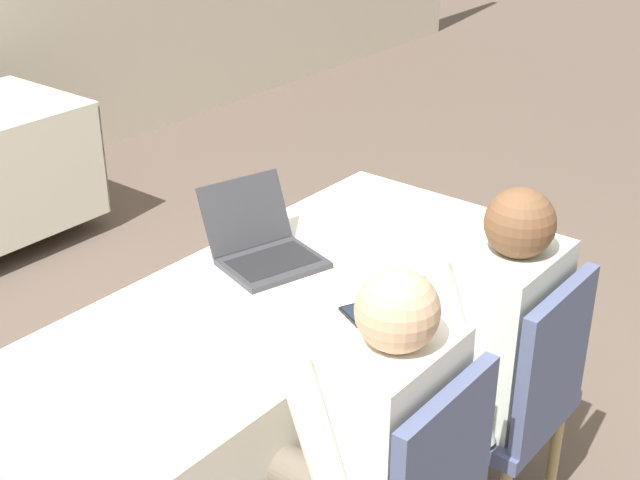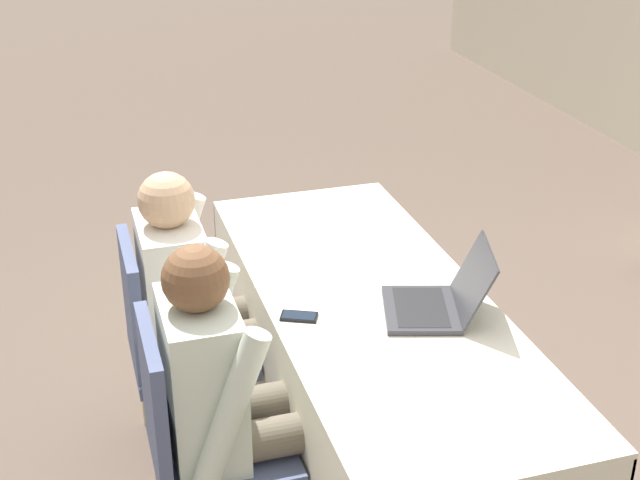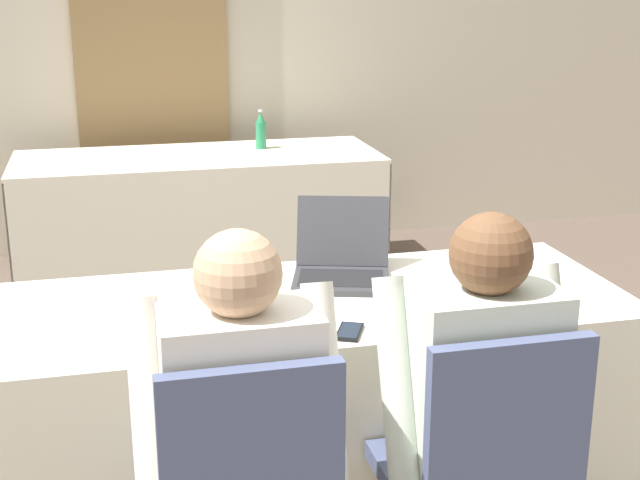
{
  "view_description": "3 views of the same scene",
  "coord_description": "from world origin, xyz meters",
  "views": [
    {
      "loc": [
        -1.78,
        -1.62,
        2.09
      ],
      "look_at": [
        0.0,
        -0.2,
        0.97
      ],
      "focal_mm": 50.0,
      "sensor_mm": 36.0,
      "label": 1
    },
    {
      "loc": [
        2.57,
        -0.97,
        2.26
      ],
      "look_at": [
        0.0,
        -0.2,
        0.97
      ],
      "focal_mm": 50.0,
      "sensor_mm": 36.0,
      "label": 2
    },
    {
      "loc": [
        -0.57,
        -2.51,
        1.68
      ],
      "look_at": [
        0.0,
        -0.2,
        0.97
      ],
      "focal_mm": 50.0,
      "sensor_mm": 36.0,
      "label": 3
    }
  ],
  "objects": [
    {
      "name": "wall_back",
      "position": [
        0.0,
        3.09,
        1.35
      ],
      "size": [
        12.0,
        0.06,
        2.7
      ],
      "color": "beige",
      "rests_on": "ground_plane"
    },
    {
      "name": "curtain_panel",
      "position": [
        -0.25,
        3.03,
        1.33
      ],
      "size": [
        0.91,
        0.04,
        2.65
      ],
      "color": "olive",
      "rests_on": "ground_plane"
    },
    {
      "name": "conference_table_near",
      "position": [
        0.0,
        0.0,
        0.55
      ],
      "size": [
        2.01,
        0.77,
        0.72
      ],
      "color": "silver",
      "rests_on": "ground_plane"
    },
    {
      "name": "conference_table_far",
      "position": [
        -0.07,
        2.37,
        0.55
      ],
      "size": [
        2.01,
        0.77,
        0.72
      ],
      "color": "silver",
      "rests_on": "ground_plane"
    },
    {
      "name": "laptop",
      "position": [
        0.16,
        0.16,
        0.77
      ],
      "size": [
        0.4,
        0.42,
        0.24
      ],
      "rotation": [
        0.0,
        0.0,
        -0.29
      ],
      "color": "#333338",
      "rests_on": "conference_table_near"
    },
    {
      "name": "cell_phone",
      "position": [
        0.06,
        -0.29,
        0.73
      ],
      "size": [
        0.11,
        0.14,
        0.01
      ],
      "rotation": [
        0.0,
        0.0,
        -0.43
      ],
      "color": "black",
      "rests_on": "conference_table_near"
    },
    {
      "name": "paper_beside_laptop",
      "position": [
        -0.21,
        -0.09,
        0.72
      ],
      "size": [
        0.22,
        0.3,
        0.0
      ],
      "rotation": [
        0.0,
        0.0,
        -0.02
      ],
      "color": "white",
      "rests_on": "conference_table_near"
    },
    {
      "name": "paper_centre_table",
      "position": [
        0.59,
        -0.12,
        0.72
      ],
      "size": [
        0.22,
        0.3,
        0.0
      ],
      "rotation": [
        0.0,
        0.0,
        0.04
      ],
      "color": "white",
      "rests_on": "conference_table_near"
    },
    {
      "name": "water_bottle",
      "position": [
        0.31,
        2.48,
        0.82
      ],
      "size": [
        0.06,
        0.06,
        0.22
      ],
      "color": "#288456",
      "rests_on": "conference_table_far"
    },
    {
      "name": "chair_near_right",
      "position": [
        0.3,
        -0.69,
        0.49
      ],
      "size": [
        0.44,
        0.44,
        0.89
      ],
      "rotation": [
        0.0,
        0.0,
        3.14
      ],
      "color": "tan",
      "rests_on": "ground_plane"
    },
    {
      "name": "person_checkered_shirt",
      "position": [
        -0.3,
        -0.59,
        0.65
      ],
      "size": [
        0.5,
        0.52,
        1.15
      ],
      "rotation": [
        0.0,
        0.0,
        3.14
      ],
      "color": "#665B4C",
      "rests_on": "ground_plane"
    },
    {
      "name": "person_white_shirt",
      "position": [
        0.3,
        -0.59,
        0.65
      ],
      "size": [
        0.5,
        0.52,
        1.15
      ],
      "rotation": [
        0.0,
        0.0,
        3.14
      ],
      "color": "#665B4C",
      "rests_on": "ground_plane"
    }
  ]
}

